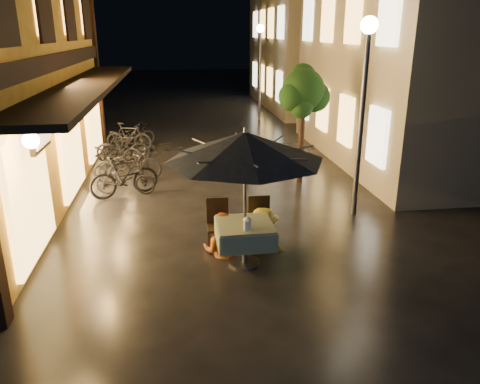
{
  "coord_description": "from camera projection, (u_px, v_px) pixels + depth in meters",
  "views": [
    {
      "loc": [
        -0.95,
        -7.43,
        3.93
      ],
      "look_at": [
        0.19,
        0.56,
        1.15
      ],
      "focal_mm": 35.0,
      "sensor_mm": 36.0,
      "label": 1
    }
  ],
  "objects": [
    {
      "name": "cafe_chair_left",
      "position": [
        218.0,
        221.0,
        8.82
      ],
      "size": [
        0.42,
        0.42,
        0.97
      ],
      "color": "black",
      "rests_on": "ground"
    },
    {
      "name": "ground",
      "position": [
        234.0,
        263.0,
        8.37
      ],
      "size": [
        90.0,
        90.0,
        0.0
      ],
      "primitive_type": "plane",
      "color": "black",
      "rests_on": "ground"
    },
    {
      "name": "east_building_near",
      "position": [
        448.0,
        49.0,
        14.33
      ],
      "size": [
        7.3,
        9.3,
        6.8
      ],
      "color": "tan",
      "rests_on": "ground"
    },
    {
      "name": "bicycle_1",
      "position": [
        124.0,
        176.0,
        11.62
      ],
      "size": [
        1.81,
        1.16,
        1.06
      ],
      "primitive_type": "imported",
      "rotation": [
        0.0,
        0.0,
        1.98
      ],
      "color": "black",
      "rests_on": "ground"
    },
    {
      "name": "person_yellow",
      "position": [
        263.0,
        209.0,
        8.71
      ],
      "size": [
        1.15,
        0.89,
        1.57
      ],
      "primitive_type": "imported",
      "rotation": [
        0.0,
        0.0,
        2.8
      ],
      "color": "gold",
      "rests_on": "ground"
    },
    {
      "name": "bicycle_4",
      "position": [
        114.0,
        151.0,
        14.24
      ],
      "size": [
        1.88,
        1.07,
        0.94
      ],
      "primitive_type": "imported",
      "rotation": [
        0.0,
        0.0,
        1.31
      ],
      "color": "black",
      "rests_on": "ground"
    },
    {
      "name": "streetlamp_near",
      "position": [
        364.0,
        83.0,
        9.69
      ],
      "size": [
        0.36,
        0.36,
        4.23
      ],
      "color": "#59595E",
      "rests_on": "ground"
    },
    {
      "name": "bicycle_3",
      "position": [
        123.0,
        147.0,
        14.54
      ],
      "size": [
        1.74,
        0.68,
        1.02
      ],
      "primitive_type": "imported",
      "rotation": [
        0.0,
        0.0,
        1.45
      ],
      "color": "black",
      "rests_on": "ground"
    },
    {
      "name": "bicycle_2",
      "position": [
        128.0,
        164.0,
        12.79
      ],
      "size": [
        1.9,
        0.83,
        0.97
      ],
      "primitive_type": "imported",
      "rotation": [
        0.0,
        0.0,
        1.67
      ],
      "color": "black",
      "rests_on": "ground"
    },
    {
      "name": "cafe_table",
      "position": [
        245.0,
        233.0,
        8.17
      ],
      "size": [
        0.99,
        0.99,
        0.78
      ],
      "color": "#59595E",
      "rests_on": "ground"
    },
    {
      "name": "streetlamp_far",
      "position": [
        260.0,
        55.0,
        20.92
      ],
      "size": [
        0.36,
        0.36,
        4.23
      ],
      "color": "#59595E",
      "rests_on": "ground"
    },
    {
      "name": "cafe_chair_right",
      "position": [
        260.0,
        219.0,
        8.93
      ],
      "size": [
        0.42,
        0.42,
        0.97
      ],
      "color": "black",
      "rests_on": "ground"
    },
    {
      "name": "street_tree",
      "position": [
        304.0,
        93.0,
        12.12
      ],
      "size": [
        1.43,
        1.2,
        3.15
      ],
      "color": "black",
      "rests_on": "ground"
    },
    {
      "name": "patio_umbrella",
      "position": [
        245.0,
        146.0,
        7.66
      ],
      "size": [
        2.67,
        2.67,
        2.46
      ],
      "color": "#59595E",
      "rests_on": "ground"
    },
    {
      "name": "bicycle_0",
      "position": [
        125.0,
        179.0,
        11.81
      ],
      "size": [
        1.58,
        0.77,
        0.8
      ],
      "primitive_type": "imported",
      "rotation": [
        0.0,
        0.0,
        1.41
      ],
      "color": "black",
      "rests_on": "ground"
    },
    {
      "name": "person_orange",
      "position": [
        222.0,
        214.0,
        8.53
      ],
      "size": [
        0.92,
        0.82,
        1.57
      ],
      "primitive_type": "imported",
      "rotation": [
        0.0,
        0.0,
        2.79
      ],
      "color": "#C7641F",
      "rests_on": "ground"
    },
    {
      "name": "bicycle_6",
      "position": [
        134.0,
        135.0,
        16.8
      ],
      "size": [
        1.62,
        1.07,
        0.8
      ],
      "primitive_type": "imported",
      "rotation": [
        0.0,
        0.0,
        1.95
      ],
      "color": "black",
      "rests_on": "ground"
    },
    {
      "name": "bicycle_5",
      "position": [
        129.0,
        137.0,
        16.09
      ],
      "size": [
        1.69,
        0.9,
        0.98
      ],
      "primitive_type": "imported",
      "rotation": [
        0.0,
        0.0,
        1.29
      ],
      "color": "black",
      "rests_on": "ground"
    },
    {
      "name": "table_lantern",
      "position": [
        247.0,
        222.0,
        7.8
      ],
      "size": [
        0.16,
        0.16,
        0.25
      ],
      "color": "white",
      "rests_on": "cafe_table"
    },
    {
      "name": "east_building_far",
      "position": [
        329.0,
        37.0,
        25.02
      ],
      "size": [
        7.3,
        10.3,
        7.3
      ],
      "color": "tan",
      "rests_on": "ground"
    }
  ]
}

